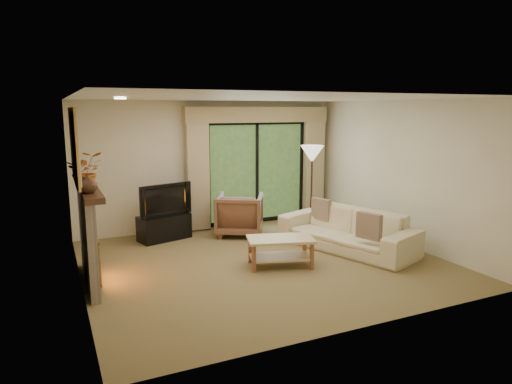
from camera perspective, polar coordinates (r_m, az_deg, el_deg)
name	(u,v)px	position (r m, az deg, el deg)	size (l,w,h in m)	color
floor	(264,262)	(7.46, 0.97, -8.72)	(5.50, 5.50, 0.00)	olive
ceiling	(264,98)	(7.05, 1.04, 11.67)	(5.50, 5.50, 0.00)	silver
wall_back	(212,165)	(9.44, -5.58, 3.37)	(5.00, 5.00, 0.00)	beige
wall_front	(364,216)	(5.05, 13.38, -2.94)	(5.00, 5.00, 0.00)	beige
wall_left	(76,196)	(6.46, -21.56, -0.51)	(5.00, 5.00, 0.00)	beige
wall_right	(401,173)	(8.68, 17.62, 2.33)	(5.00, 5.00, 0.00)	beige
fireplace	(88,236)	(6.80, -20.30, -5.24)	(0.24, 1.70, 1.37)	gray
mirror	(75,146)	(6.58, -21.73, 5.38)	(0.07, 1.45, 1.02)	tan
sliding_door	(257,172)	(9.78, 0.08, 2.49)	(2.26, 0.10, 2.16)	black
curtain_left	(198,172)	(9.19, -7.31, 2.52)	(0.45, 0.18, 2.35)	tan
curtain_right	(313,165)	(10.31, 7.18, 3.37)	(0.45, 0.18, 2.35)	tan
cornice	(258,115)	(9.61, 0.31, 9.64)	(3.20, 0.24, 0.32)	tan
media_console	(164,227)	(8.80, -11.39, -4.33)	(0.95, 0.43, 0.48)	black
tv	(163,199)	(8.68, -11.52, -0.88)	(1.05, 0.14, 0.60)	black
armchair	(240,214)	(8.93, -2.06, -2.80)	(0.87, 0.89, 0.81)	brown
sofa	(347,230)	(8.15, 11.27, -4.67)	(2.43, 0.95, 0.71)	beige
pillow_near	(369,226)	(7.50, 13.95, -4.15)	(0.11, 0.42, 0.42)	brown
pillow_far	(321,209)	(8.61, 8.16, -2.14)	(0.10, 0.39, 0.39)	brown
coffee_table	(280,252)	(7.21, 3.04, -7.50)	(1.02, 0.56, 0.46)	tan
floor_lamp	(311,189)	(9.20, 6.93, 0.42)	(0.46, 0.46, 1.73)	beige
vase	(88,184)	(6.22, -20.27, 0.99)	(0.24, 0.24, 0.25)	#452A1A
branches	(86,171)	(6.41, -20.50, 2.46)	(0.47, 0.41, 0.52)	#B96322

